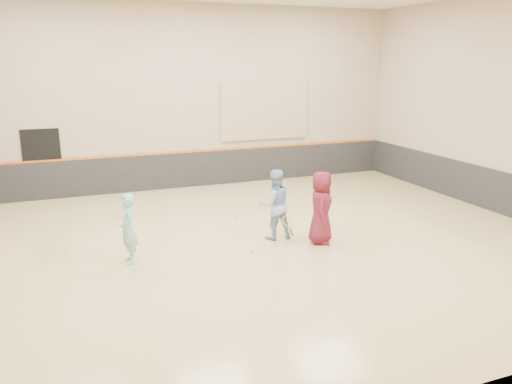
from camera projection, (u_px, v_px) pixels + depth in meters
name	position (u px, v px, depth m)	size (l,w,h in m)	color
room	(248.00, 212.00, 11.48)	(15.04, 12.04, 6.22)	tan
wainscot_back	(188.00, 170.00, 16.92)	(14.90, 0.04, 1.20)	#232326
wainscot_right	(495.00, 191.00, 14.12)	(0.04, 11.90, 1.20)	#232326
accent_stripe	(187.00, 152.00, 16.76)	(14.90, 0.03, 0.06)	#D85914
acoustic_panel	(265.00, 111.00, 17.39)	(3.20, 0.08, 2.00)	tan
doorway	(43.00, 165.00, 15.24)	(1.10, 0.05, 2.20)	black
girl	(128.00, 229.00, 10.49)	(0.55, 0.36, 1.50)	#7CD7CC
instructor	(275.00, 204.00, 11.91)	(0.83, 0.65, 1.71)	#85AACF
young_man	(321.00, 207.00, 11.64)	(0.84, 0.55, 1.72)	maroon
held_racket	(287.00, 221.00, 11.71)	(0.43, 0.43, 0.50)	#CED12D
spare_racket	(120.00, 217.00, 13.60)	(0.62, 0.62, 0.07)	#A4C12A
ball_under_racket	(252.00, 251.00, 11.19)	(0.07, 0.07, 0.07)	#CEE535
ball_in_hand	(334.00, 196.00, 11.45)	(0.07, 0.07, 0.07)	gold
ball_beside_spare	(237.00, 217.00, 13.63)	(0.07, 0.07, 0.07)	#CCDA32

